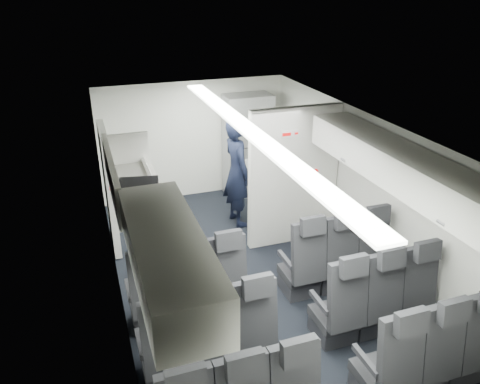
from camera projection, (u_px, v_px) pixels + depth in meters
cabin_shell at (250, 206)px, 5.95m from camera, size 3.41×6.01×2.16m
seat_row_front at (265, 276)px, 5.79m from camera, size 3.33×0.56×1.24m
seat_row_mid at (296, 322)px, 5.02m from camera, size 3.33×0.56×1.24m
overhead_bin_left_rear at (168, 257)px, 3.51m from camera, size 0.53×1.80×0.40m
overhead_bin_left_front_open at (134, 184)px, 5.05m from camera, size 0.64×1.70×0.72m
overhead_bin_right_rear at (467, 203)px, 4.34m from camera, size 0.53×1.80×0.40m
overhead_bin_right_front at (363, 146)px, 5.85m from camera, size 0.53×1.70×0.40m
bulkhead_partition at (293, 177)px, 6.95m from camera, size 1.40×0.15×2.13m
galley_unit at (248, 146)px, 8.64m from camera, size 0.85×0.52×1.90m
boarding_door at (109, 188)px, 6.87m from camera, size 0.12×1.27×1.86m
flight_attendant at (237, 172)px, 7.57m from camera, size 0.49×0.70×1.81m
carry_on_bag at (139, 192)px, 4.76m from camera, size 0.44×0.34×0.24m
papers at (249, 163)px, 7.52m from camera, size 0.22×0.03×0.15m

